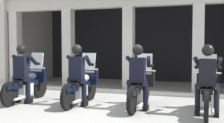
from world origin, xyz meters
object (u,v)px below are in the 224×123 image
(motorcycle_center_right, at_px, (141,88))
(motorcycle_far_right, at_px, (207,92))
(motorcycle_far_left, at_px, (28,83))
(police_officer_far_left, at_px, (22,68))
(police_officer_far_right, at_px, (207,74))
(police_officer_center_left, at_px, (77,70))
(police_officer_center_right, at_px, (138,71))
(motorcycle_center_left, at_px, (82,85))

(motorcycle_center_right, height_order, motorcycle_far_right, same)
(motorcycle_far_left, distance_m, police_officer_far_left, 0.52)
(motorcycle_far_left, height_order, motorcycle_far_right, same)
(police_officer_far_left, xyz_separation_m, police_officer_far_right, (4.78, 0.04, 0.00))
(police_officer_center_left, distance_m, police_officer_far_right, 3.19)
(police_officer_far_left, relative_size, motorcycle_center_right, 0.78)
(police_officer_far_left, height_order, police_officer_far_right, same)
(police_officer_far_left, bearing_deg, motorcycle_center_right, 6.30)
(motorcycle_center_right, bearing_deg, police_officer_far_left, -175.51)
(police_officer_far_left, bearing_deg, police_officer_center_right, 1.25)
(motorcycle_center_left, relative_size, police_officer_center_left, 1.29)
(police_officer_center_right, bearing_deg, police_officer_far_left, 179.44)
(police_officer_far_left, distance_m, motorcycle_center_right, 3.25)
(motorcycle_far_left, xyz_separation_m, police_officer_center_right, (3.19, -0.15, 0.44))
(police_officer_center_left, bearing_deg, motorcycle_center_right, 6.75)
(police_officer_center_right, relative_size, motorcycle_far_right, 0.78)
(police_officer_far_left, relative_size, motorcycle_center_left, 0.78)
(motorcycle_far_left, relative_size, police_officer_far_left, 1.29)
(motorcycle_center_right, bearing_deg, motorcycle_center_left, 177.61)
(police_officer_far_right, bearing_deg, motorcycle_center_right, 172.94)
(police_officer_far_right, bearing_deg, motorcycle_center_left, 179.87)
(police_officer_far_left, height_order, police_officer_center_left, same)
(motorcycle_center_right, height_order, police_officer_far_right, police_officer_far_right)
(police_officer_far_left, bearing_deg, motorcycle_center_left, 12.98)
(police_officer_center_right, bearing_deg, motorcycle_center_left, 167.50)
(police_officer_far_left, bearing_deg, police_officer_far_right, -0.72)
(police_officer_far_right, bearing_deg, police_officer_far_left, -173.15)
(motorcycle_center_left, xyz_separation_m, police_officer_center_left, (-0.00, -0.28, 0.44))
(police_officer_far_left, relative_size, motorcycle_far_right, 0.78)
(motorcycle_center_right, relative_size, motorcycle_far_right, 1.00)
(motorcycle_far_left, xyz_separation_m, motorcycle_far_right, (4.78, 0.04, 0.00))
(police_officer_far_left, xyz_separation_m, police_officer_center_left, (1.59, 0.12, 0.00))
(motorcycle_far_left, height_order, motorcycle_center_left, same)
(police_officer_far_left, xyz_separation_m, motorcycle_far_right, (4.78, 0.32, -0.44))
(motorcycle_center_right, bearing_deg, motorcycle_far_right, -6.48)
(motorcycle_center_left, bearing_deg, motorcycle_far_right, -5.36)
(motorcycle_far_left, height_order, police_officer_far_right, police_officer_far_right)
(motorcycle_far_left, relative_size, police_officer_center_right, 1.29)
(motorcycle_far_left, distance_m, motorcycle_far_right, 4.78)
(police_officer_far_right, bearing_deg, motorcycle_far_left, -176.55)
(motorcycle_center_right, height_order, police_officer_center_right, police_officer_center_right)
(motorcycle_center_left, relative_size, motorcycle_far_right, 1.00)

